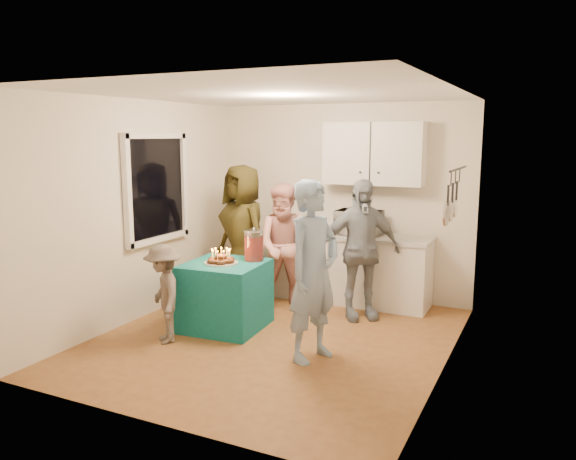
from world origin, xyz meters
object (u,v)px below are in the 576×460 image
at_px(party_table, 225,295).
at_px(man_birthday, 313,271).
at_px(microwave, 359,223).
at_px(woman_back_left, 243,234).
at_px(child_near_left, 164,294).
at_px(punch_jar, 254,246).
at_px(counter, 346,269).
at_px(woman_back_right, 360,249).
at_px(woman_back_center, 286,247).

xyz_separation_m(party_table, man_birthday, (1.26, -0.40, 0.51)).
bearing_deg(man_birthday, microwave, 24.06).
height_order(party_table, woman_back_left, woman_back_left).
relative_size(man_birthday, woman_back_left, 0.98).
bearing_deg(child_near_left, man_birthday, 51.89).
relative_size(punch_jar, woman_back_left, 0.19).
distance_m(punch_jar, woman_back_left, 0.95).
distance_m(microwave, man_birthday, 2.01).
bearing_deg(man_birthday, counter, 28.81).
height_order(counter, woman_back_right, woman_back_right).
xyz_separation_m(woman_back_left, woman_back_center, (0.65, -0.03, -0.11)).
xyz_separation_m(party_table, woman_back_center, (0.31, 0.97, 0.42)).
bearing_deg(microwave, punch_jar, -119.04).
height_order(party_table, woman_back_right, woman_back_right).
relative_size(counter, party_table, 2.59).
bearing_deg(woman_back_center, party_table, -127.61).
height_order(punch_jar, woman_back_center, woman_back_center).
xyz_separation_m(party_table, woman_back_left, (-0.34, 1.00, 0.53)).
bearing_deg(woman_back_center, child_near_left, -131.76).
height_order(punch_jar, woman_back_right, woman_back_right).
height_order(man_birthday, woman_back_left, woman_back_left).
bearing_deg(party_table, man_birthday, -17.67).
relative_size(counter, woman_back_right, 1.30).
bearing_deg(party_table, woman_back_left, 108.93).
xyz_separation_m(punch_jar, child_near_left, (-0.58, -0.92, -0.40)).
bearing_deg(party_table, woman_back_center, 72.38).
distance_m(counter, woman_back_right, 0.83).
distance_m(party_table, woman_back_right, 1.67).
bearing_deg(woman_back_left, child_near_left, -63.91).
bearing_deg(woman_back_left, man_birthday, -14.94).
xyz_separation_m(microwave, man_birthday, (0.21, -2.00, -0.18)).
relative_size(party_table, man_birthday, 0.48).
height_order(woman_back_center, woman_back_right, woman_back_right).
bearing_deg(man_birthday, woman_back_right, 17.61).
xyz_separation_m(counter, woman_back_left, (-1.22, -0.59, 0.48)).
bearing_deg(child_near_left, woman_back_center, 110.71).
bearing_deg(woman_back_left, counter, 52.18).
distance_m(counter, microwave, 0.66).
bearing_deg(woman_back_left, woman_back_right, 25.83).
xyz_separation_m(party_table, child_near_left, (-0.35, -0.67, 0.15)).
bearing_deg(punch_jar, party_table, -133.22).
height_order(microwave, man_birthday, man_birthday).
xyz_separation_m(punch_jar, woman_back_right, (1.03, 0.73, -0.09)).
distance_m(woman_back_left, child_near_left, 1.71).
bearing_deg(woman_back_right, microwave, 73.54).
bearing_deg(party_table, counter, 61.14).
bearing_deg(microwave, man_birthday, -81.81).
bearing_deg(man_birthday, punch_jar, 75.28).
bearing_deg(party_table, microwave, 56.68).
height_order(party_table, woman_back_center, woman_back_center).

